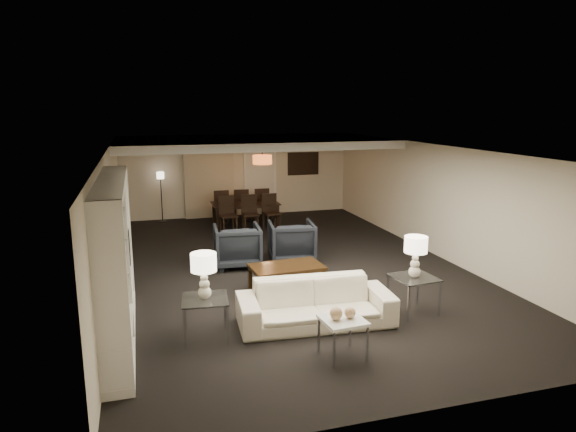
{
  "coord_description": "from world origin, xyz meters",
  "views": [
    {
      "loc": [
        -2.93,
        -10.0,
        3.34
      ],
      "look_at": [
        0.0,
        0.0,
        1.1
      ],
      "focal_mm": 32.0,
      "sensor_mm": 36.0,
      "label": 1
    }
  ],
  "objects_px": {
    "floor_speaker": "(129,255)",
    "vase_blue": "(113,295)",
    "chair_nl": "(228,215)",
    "sofa": "(316,303)",
    "chair_fl": "(221,206)",
    "marble_table": "(342,338)",
    "television": "(120,256)",
    "chair_nm": "(250,214)",
    "dining_table": "(246,214)",
    "chair_nr": "(272,212)",
    "chair_fr": "(261,204)",
    "armchair_left": "(237,246)",
    "floor_lamp": "(161,197)",
    "pendant_light": "(262,160)",
    "armchair_right": "(291,242)",
    "table_lamp_right": "(415,257)",
    "coffee_table": "(287,278)",
    "table_lamp_left": "(204,276)",
    "side_table_left": "(206,318)",
    "vase_amber": "(112,239)",
    "chair_fm": "(241,205)",
    "side_table_right": "(413,295)"
  },
  "relations": [
    {
      "from": "floor_speaker",
      "to": "vase_blue",
      "type": "bearing_deg",
      "value": -86.95
    },
    {
      "from": "pendant_light",
      "to": "marble_table",
      "type": "height_order",
      "value": "pendant_light"
    },
    {
      "from": "table_lamp_right",
      "to": "chair_nr",
      "type": "distance_m",
      "value": 6.34
    },
    {
      "from": "sofa",
      "to": "chair_fl",
      "type": "bearing_deg",
      "value": 96.18
    },
    {
      "from": "floor_speaker",
      "to": "chair_fl",
      "type": "bearing_deg",
      "value": 65.77
    },
    {
      "from": "chair_nm",
      "to": "marble_table",
      "type": "bearing_deg",
      "value": -90.37
    },
    {
      "from": "television",
      "to": "table_lamp_left",
      "type": "bearing_deg",
      "value": -131.81
    },
    {
      "from": "armchair_right",
      "to": "table_lamp_right",
      "type": "relative_size",
      "value": 1.44
    },
    {
      "from": "coffee_table",
      "to": "armchair_left",
      "type": "xyz_separation_m",
      "value": [
        -0.6,
        1.7,
        0.21
      ]
    },
    {
      "from": "armchair_left",
      "to": "side_table_left",
      "type": "bearing_deg",
      "value": 76.4
    },
    {
      "from": "marble_table",
      "to": "pendant_light",
      "type": "bearing_deg",
      "value": 84.57
    },
    {
      "from": "side_table_left",
      "to": "side_table_right",
      "type": "height_order",
      "value": "same"
    },
    {
      "from": "table_lamp_left",
      "to": "chair_nr",
      "type": "height_order",
      "value": "table_lamp_left"
    },
    {
      "from": "sofa",
      "to": "table_lamp_left",
      "type": "xyz_separation_m",
      "value": [
        -1.7,
        0.0,
        0.6
      ]
    },
    {
      "from": "side_table_left",
      "to": "side_table_right",
      "type": "xyz_separation_m",
      "value": [
        3.4,
        0.0,
        0.0
      ]
    },
    {
      "from": "sofa",
      "to": "armchair_left",
      "type": "relative_size",
      "value": 2.45
    },
    {
      "from": "dining_table",
      "to": "chair_nm",
      "type": "bearing_deg",
      "value": -88.73
    },
    {
      "from": "vase_blue",
      "to": "chair_nl",
      "type": "relative_size",
      "value": 0.19
    },
    {
      "from": "marble_table",
      "to": "chair_nl",
      "type": "bearing_deg",
      "value": 92.12
    },
    {
      "from": "table_lamp_right",
      "to": "marble_table",
      "type": "bearing_deg",
      "value": -147.09
    },
    {
      "from": "side_table_left",
      "to": "chair_nr",
      "type": "distance_m",
      "value": 6.8
    },
    {
      "from": "sofa",
      "to": "side_table_left",
      "type": "height_order",
      "value": "sofa"
    },
    {
      "from": "television",
      "to": "vase_amber",
      "type": "xyz_separation_m",
      "value": [
        -0.03,
        -1.29,
        0.59
      ]
    },
    {
      "from": "sofa",
      "to": "chair_fr",
      "type": "height_order",
      "value": "chair_fr"
    },
    {
      "from": "vase_blue",
      "to": "floor_lamp",
      "type": "bearing_deg",
      "value": 83.88
    },
    {
      "from": "coffee_table",
      "to": "vase_blue",
      "type": "height_order",
      "value": "vase_blue"
    },
    {
      "from": "vase_blue",
      "to": "chair_nl",
      "type": "bearing_deg",
      "value": 70.11
    },
    {
      "from": "table_lamp_left",
      "to": "floor_lamp",
      "type": "xyz_separation_m",
      "value": [
        -0.21,
        8.14,
        -0.22
      ]
    },
    {
      "from": "coffee_table",
      "to": "television",
      "type": "distance_m",
      "value": 3.03
    },
    {
      "from": "armchair_left",
      "to": "vase_blue",
      "type": "distance_m",
      "value": 4.9
    },
    {
      "from": "television",
      "to": "chair_nm",
      "type": "bearing_deg",
      "value": -31.37
    },
    {
      "from": "television",
      "to": "vase_blue",
      "type": "distance_m",
      "value": 2.01
    },
    {
      "from": "coffee_table",
      "to": "vase_blue",
      "type": "bearing_deg",
      "value": -138.38
    },
    {
      "from": "sofa",
      "to": "chair_fm",
      "type": "bearing_deg",
      "value": 91.64
    },
    {
      "from": "chair_nr",
      "to": "armchair_right",
      "type": "bearing_deg",
      "value": -103.36
    },
    {
      "from": "chair_fm",
      "to": "chair_fr",
      "type": "xyz_separation_m",
      "value": [
        0.6,
        0.0,
        0.0
      ]
    },
    {
      "from": "floor_speaker",
      "to": "chair_fl",
      "type": "height_order",
      "value": "floor_speaker"
    },
    {
      "from": "armchair_right",
      "to": "chair_nl",
      "type": "relative_size",
      "value": 1.0
    },
    {
      "from": "chair_nm",
      "to": "chair_nl",
      "type": "bearing_deg",
      "value": -177.83
    },
    {
      "from": "vase_amber",
      "to": "chair_fm",
      "type": "relative_size",
      "value": 0.18
    },
    {
      "from": "armchair_right",
      "to": "chair_fr",
      "type": "bearing_deg",
      "value": -86.69
    },
    {
      "from": "vase_blue",
      "to": "chair_fr",
      "type": "bearing_deg",
      "value": 65.9
    },
    {
      "from": "chair_nm",
      "to": "chair_fm",
      "type": "relative_size",
      "value": 1.0
    },
    {
      "from": "pendant_light",
      "to": "coffee_table",
      "type": "height_order",
      "value": "pendant_light"
    },
    {
      "from": "armchair_left",
      "to": "table_lamp_right",
      "type": "distance_m",
      "value": 4.05
    },
    {
      "from": "dining_table",
      "to": "chair_nr",
      "type": "distance_m",
      "value": 0.9
    },
    {
      "from": "chair_nr",
      "to": "chair_fr",
      "type": "height_order",
      "value": "same"
    },
    {
      "from": "side_table_right",
      "to": "chair_fr",
      "type": "height_order",
      "value": "chair_fr"
    },
    {
      "from": "chair_fm",
      "to": "side_table_right",
      "type": "bearing_deg",
      "value": 106.18
    },
    {
      "from": "armchair_right",
      "to": "chair_nl",
      "type": "xyz_separation_m",
      "value": [
        -0.87,
        2.97,
        0.04
      ]
    }
  ]
}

